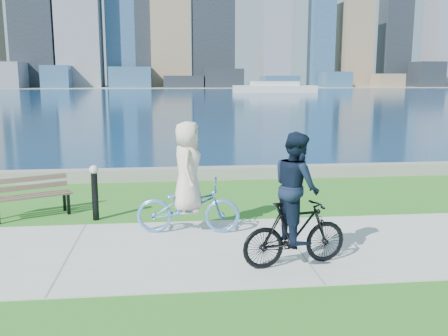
% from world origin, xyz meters
% --- Properties ---
extents(ground, '(320.00, 320.00, 0.00)m').
position_xyz_m(ground, '(0.00, 0.00, 0.00)').
color(ground, '#25691B').
rests_on(ground, ground).
extents(concrete_path, '(80.00, 3.50, 0.02)m').
position_xyz_m(concrete_path, '(0.00, 0.00, 0.01)').
color(concrete_path, '#ADAEA8').
rests_on(concrete_path, ground).
extents(seawall, '(90.00, 0.50, 0.35)m').
position_xyz_m(seawall, '(0.00, 6.20, 0.17)').
color(seawall, gray).
rests_on(seawall, ground).
extents(bay_water, '(320.00, 131.00, 0.01)m').
position_xyz_m(bay_water, '(0.00, 72.00, 0.00)').
color(bay_water, '#0C2B4E').
rests_on(bay_water, ground).
extents(far_shore, '(320.00, 30.00, 0.12)m').
position_xyz_m(far_shore, '(0.00, 130.00, 0.06)').
color(far_shore, gray).
rests_on(far_shore, ground).
extents(city_skyline, '(176.54, 23.59, 76.00)m').
position_xyz_m(city_skyline, '(-4.76, 129.66, 21.89)').
color(city_skyline, slate).
rests_on(city_skyline, ground).
extents(ferry_far, '(15.17, 4.33, 2.06)m').
position_xyz_m(ferry_far, '(17.46, 83.34, 0.86)').
color(ferry_far, silver).
rests_on(ferry_far, ground).
extents(park_bench, '(1.74, 1.21, 0.86)m').
position_xyz_m(park_bench, '(-5.28, 2.61, 0.52)').
color(park_bench, black).
rests_on(park_bench, ground).
extents(bollard_lamp, '(0.19, 0.19, 1.20)m').
position_xyz_m(bollard_lamp, '(-3.84, 2.15, 0.68)').
color(bollard_lamp, black).
rests_on(bollard_lamp, ground).
extents(cyclist_woman, '(0.92, 2.08, 2.19)m').
position_xyz_m(cyclist_woman, '(-1.90, 1.00, 0.83)').
color(cyclist_woman, '#5A92DC').
rests_on(cyclist_woman, ground).
extents(cyclist_man, '(0.84, 1.84, 2.18)m').
position_xyz_m(cyclist_man, '(-0.26, -0.93, 0.94)').
color(cyclist_man, black).
rests_on(cyclist_man, ground).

